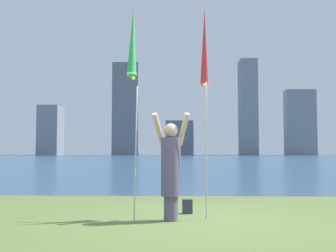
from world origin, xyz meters
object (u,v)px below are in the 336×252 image
at_px(person, 171,167).
at_px(kite_flag_right, 205,51).
at_px(bag, 187,206).
at_px(kite_flag_left, 133,45).

relative_size(person, kite_flag_right, 0.48).
xyz_separation_m(person, kite_flag_right, (0.63, 0.42, 2.18)).
xyz_separation_m(person, bag, (0.31, 0.80, -0.80)).
height_order(kite_flag_left, kite_flag_right, kite_flag_right).
height_order(person, kite_flag_right, kite_flag_right).
bearing_deg(kite_flag_right, kite_flag_left, -145.45).
bearing_deg(kite_flag_right, person, -146.37).
bearing_deg(kite_flag_left, kite_flag_right, 34.55).
relative_size(kite_flag_left, bag, 13.33).
bearing_deg(person, kite_flag_right, 49.19).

